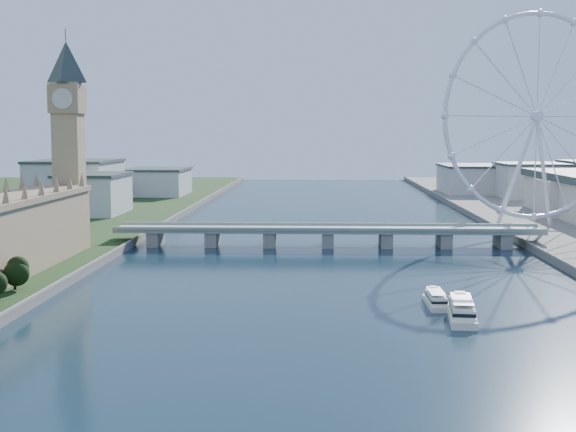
{
  "coord_description": "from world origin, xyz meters",
  "views": [
    {
      "loc": [
        -3.62,
        -113.08,
        58.81
      ],
      "look_at": [
        -16.95,
        210.0,
        25.04
      ],
      "focal_mm": 50.0,
      "sensor_mm": 36.0,
      "label": 1
    }
  ],
  "objects": [
    {
      "name": "big_ben",
      "position": [
        -128.0,
        278.0,
        66.57
      ],
      "size": [
        20.02,
        20.02,
        110.0
      ],
      "color": "tan",
      "rests_on": "ground"
    },
    {
      "name": "westminster_bridge",
      "position": [
        0.0,
        300.0,
        6.63
      ],
      "size": [
        220.0,
        22.0,
        9.5
      ],
      "color": "gray",
      "rests_on": "ground"
    },
    {
      "name": "london_eye",
      "position": [
        119.98,
        355.08,
        67.52
      ],
      "size": [
        113.6,
        39.12,
        124.3
      ],
      "color": "silver",
      "rests_on": "ground"
    },
    {
      "name": "city_skyline",
      "position": [
        39.22,
        560.08,
        16.96
      ],
      "size": [
        505.0,
        280.0,
        32.0
      ],
      "color": "beige",
      "rests_on": "ground"
    },
    {
      "name": "tour_boat_near",
      "position": [
        35.67,
        156.95,
        0.0
      ],
      "size": [
        6.64,
        25.61,
        5.61
      ],
      "primitive_type": null,
      "rotation": [
        0.0,
        0.0,
        0.01
      ],
      "color": "white",
      "rests_on": "ground"
    },
    {
      "name": "tour_boat_far",
      "position": [
        40.96,
        137.2,
        0.0
      ],
      "size": [
        11.63,
        33.08,
        7.18
      ],
      "primitive_type": null,
      "rotation": [
        0.0,
        0.0,
        -0.1
      ],
      "color": "#F1EBCA",
      "rests_on": "ground"
    }
  ]
}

